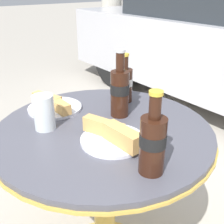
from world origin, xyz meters
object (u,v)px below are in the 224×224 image
(drinking_glass, at_px, (44,114))
(pedestrian, at_px, (112,4))
(cola_bottle_left, at_px, (120,91))
(cola_bottle_right, at_px, (153,142))
(lunch_plate_near, at_px, (113,136))
(cola_bottle_center, at_px, (124,83))
(bistro_table, at_px, (104,164))
(lunch_plate_far, at_px, (54,105))

(drinking_glass, distance_m, pedestrian, 3.77)
(drinking_glass, relative_size, pedestrian, 0.08)
(cola_bottle_left, distance_m, cola_bottle_right, 0.37)
(lunch_plate_near, bearing_deg, cola_bottle_center, 135.10)
(bistro_table, relative_size, cola_bottle_center, 3.80)
(cola_bottle_right, height_order, drinking_glass, cola_bottle_right)
(lunch_plate_near, relative_size, pedestrian, 0.16)
(lunch_plate_near, xyz_separation_m, lunch_plate_far, (-0.36, -0.04, -0.01))
(bistro_table, relative_size, lunch_plate_far, 3.58)
(drinking_glass, bearing_deg, lunch_plate_far, 142.49)
(bistro_table, relative_size, drinking_glass, 6.34)
(lunch_plate_far, relative_size, pedestrian, 0.15)
(cola_bottle_center, height_order, pedestrian, pedestrian)
(cola_bottle_right, relative_size, lunch_plate_far, 1.07)
(pedestrian, bearing_deg, lunch_plate_far, -40.93)
(bistro_table, distance_m, lunch_plate_near, 0.22)
(pedestrian, bearing_deg, drinking_glass, -40.78)
(cola_bottle_right, bearing_deg, bistro_table, 171.09)
(lunch_plate_far, xyz_separation_m, pedestrian, (-2.72, 2.36, 0.15))
(cola_bottle_left, relative_size, lunch_plate_far, 1.16)
(lunch_plate_near, bearing_deg, pedestrian, 142.95)
(bistro_table, bearing_deg, pedestrian, 142.40)
(cola_bottle_right, bearing_deg, cola_bottle_left, 155.02)
(cola_bottle_left, distance_m, pedestrian, 3.65)
(cola_bottle_left, distance_m, cola_bottle_center, 0.15)
(cola_bottle_center, xyz_separation_m, lunch_plate_near, (0.25, -0.25, -0.06))
(bistro_table, distance_m, lunch_plate_far, 0.32)
(cola_bottle_left, height_order, drinking_glass, cola_bottle_left)
(cola_bottle_left, xyz_separation_m, cola_bottle_right, (0.34, -0.16, -0.01))
(bistro_table, bearing_deg, cola_bottle_right, -8.91)
(lunch_plate_near, xyz_separation_m, pedestrian, (-3.08, 2.32, 0.14))
(drinking_glass, xyz_separation_m, lunch_plate_far, (-0.13, 0.10, -0.04))
(cola_bottle_right, bearing_deg, cola_bottle_center, 149.05)
(drinking_glass, distance_m, lunch_plate_near, 0.27)
(pedestrian, bearing_deg, cola_bottle_center, -36.25)
(cola_bottle_center, distance_m, pedestrian, 3.50)
(cola_bottle_right, distance_m, pedestrian, 4.01)
(cola_bottle_left, xyz_separation_m, cola_bottle_center, (-0.10, 0.11, -0.02))
(cola_bottle_left, xyz_separation_m, drinking_glass, (-0.08, -0.28, -0.05))
(cola_bottle_left, relative_size, lunch_plate_near, 1.10)
(lunch_plate_near, bearing_deg, cola_bottle_right, -3.13)
(bistro_table, relative_size, pedestrian, 0.53)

